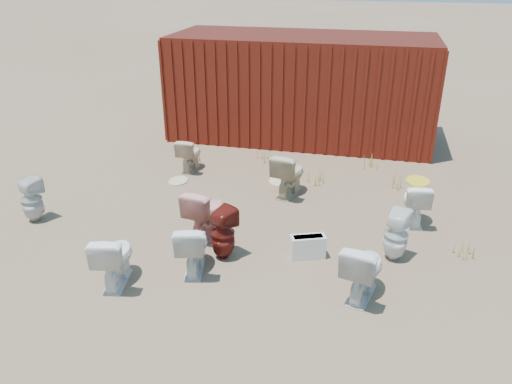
% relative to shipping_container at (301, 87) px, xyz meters
% --- Properties ---
extents(ground, '(100.00, 100.00, 0.00)m').
position_rel_shipping_container_xyz_m(ground, '(0.00, -5.20, -1.20)').
color(ground, brown).
rests_on(ground, ground).
extents(shipping_container, '(6.00, 2.40, 2.40)m').
position_rel_shipping_container_xyz_m(shipping_container, '(0.00, 0.00, 0.00)').
color(shipping_container, '#4E180D').
rests_on(shipping_container, ground).
extents(toilet_front_a, '(0.55, 0.82, 0.77)m').
position_rel_shipping_container_xyz_m(toilet_front_a, '(-1.42, -6.69, -0.82)').
color(toilet_front_a, white).
rests_on(toilet_front_a, ground).
extents(toilet_front_pink, '(0.59, 0.87, 0.82)m').
position_rel_shipping_container_xyz_m(toilet_front_pink, '(-0.66, -5.19, -0.79)').
color(toilet_front_pink, '#E18C82').
rests_on(toilet_front_pink, ground).
extents(toilet_front_c, '(0.57, 0.82, 0.76)m').
position_rel_shipping_container_xyz_m(toilet_front_c, '(-0.52, -6.16, -0.82)').
color(toilet_front_c, white).
rests_on(toilet_front_c, ground).
extents(toilet_front_maroon, '(0.49, 0.49, 0.79)m').
position_rel_shipping_container_xyz_m(toilet_front_maroon, '(-0.21, -5.76, -0.81)').
color(toilet_front_maroon, '#601610').
rests_on(toilet_front_maroon, ground).
extents(toilet_front_e, '(0.63, 0.88, 0.81)m').
position_rel_shipping_container_xyz_m(toilet_front_e, '(1.78, -6.22, -0.80)').
color(toilet_front_e, silver).
rests_on(toilet_front_e, ground).
extents(toilet_back_a, '(0.44, 0.45, 0.76)m').
position_rel_shipping_container_xyz_m(toilet_back_a, '(-3.60, -5.40, -0.82)').
color(toilet_back_a, silver).
rests_on(toilet_back_a, ground).
extents(toilet_back_beige_left, '(0.41, 0.69, 0.69)m').
position_rel_shipping_container_xyz_m(toilet_back_beige_left, '(-1.85, -2.71, -0.86)').
color(toilet_back_beige_left, beige).
rests_on(toilet_back_beige_left, ground).
extents(toilet_back_beige_right, '(0.63, 0.89, 0.82)m').
position_rel_shipping_container_xyz_m(toilet_back_beige_right, '(0.33, -3.40, -0.79)').
color(toilet_back_beige_right, '#C3B38E').
rests_on(toilet_back_beige_right, ground).
extents(toilet_back_yellowlid, '(0.49, 0.76, 0.73)m').
position_rel_shipping_container_xyz_m(toilet_back_yellowlid, '(2.52, -3.99, -0.84)').
color(toilet_back_yellowlid, white).
rests_on(toilet_back_yellowlid, ground).
extents(toilet_back_e, '(0.45, 0.45, 0.77)m').
position_rel_shipping_container_xyz_m(toilet_back_e, '(2.20, -5.21, -0.81)').
color(toilet_back_e, white).
rests_on(toilet_back_e, ground).
extents(yellow_lid, '(0.37, 0.46, 0.02)m').
position_rel_shipping_container_xyz_m(yellow_lid, '(2.52, -3.99, -0.46)').
color(yellow_lid, gold).
rests_on(yellow_lid, toilet_back_yellowlid).
extents(loose_tank, '(0.54, 0.37, 0.35)m').
position_rel_shipping_container_xyz_m(loose_tank, '(0.98, -5.47, -1.02)').
color(loose_tank, silver).
rests_on(loose_tank, ground).
extents(loose_lid_near, '(0.54, 0.60, 0.02)m').
position_rel_shipping_container_xyz_m(loose_lid_near, '(0.05, -2.90, -1.19)').
color(loose_lid_near, beige).
rests_on(loose_lid_near, ground).
extents(loose_lid_far, '(0.37, 0.48, 0.02)m').
position_rel_shipping_container_xyz_m(loose_lid_far, '(-1.87, -3.34, -1.19)').
color(loose_lid_far, beige).
rests_on(loose_lid_far, ground).
extents(weed_clump_a, '(0.36, 0.36, 0.34)m').
position_rel_shipping_container_xyz_m(weed_clump_a, '(-1.94, -2.32, -1.03)').
color(weed_clump_a, '#AB9344').
rests_on(weed_clump_a, ground).
extents(weed_clump_b, '(0.32, 0.32, 0.27)m').
position_rel_shipping_container_xyz_m(weed_clump_b, '(0.75, -2.79, -1.07)').
color(weed_clump_b, '#AB9344').
rests_on(weed_clump_b, ground).
extents(weed_clump_c, '(0.36, 0.36, 0.35)m').
position_rel_shipping_container_xyz_m(weed_clump_c, '(2.38, -2.65, -1.02)').
color(weed_clump_c, '#AB9344').
rests_on(weed_clump_c, ground).
extents(weed_clump_d, '(0.30, 0.30, 0.23)m').
position_rel_shipping_container_xyz_m(weed_clump_d, '(-0.52, -1.85, -1.09)').
color(weed_clump_d, '#AB9344').
rests_on(weed_clump_d, ground).
extents(weed_clump_e, '(0.34, 0.34, 0.29)m').
position_rel_shipping_container_xyz_m(weed_clump_e, '(1.76, -1.70, -1.05)').
color(weed_clump_e, '#AB9344').
rests_on(weed_clump_e, ground).
extents(weed_clump_f, '(0.28, 0.28, 0.24)m').
position_rel_shipping_container_xyz_m(weed_clump_f, '(3.19, -4.88, -1.08)').
color(weed_clump_f, '#AB9344').
rests_on(weed_clump_f, ground).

